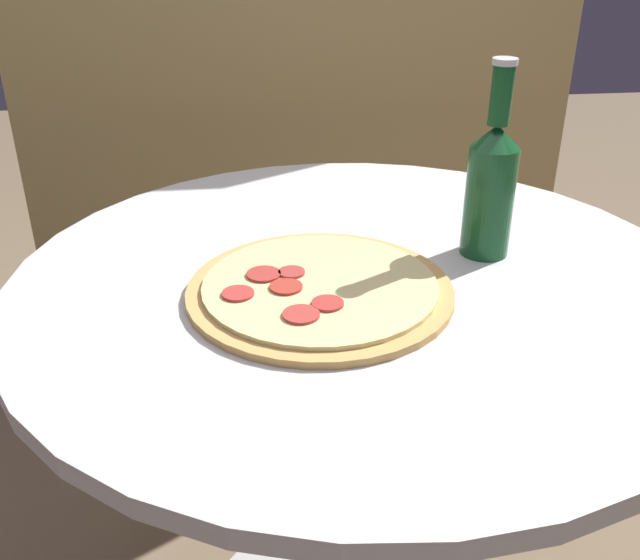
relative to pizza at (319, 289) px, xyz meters
The scene contains 4 objects.
table 0.23m from the pizza, 43.50° to the left, with size 0.92×0.92×0.73m.
fence_panel 0.92m from the pizza, 86.27° to the left, with size 1.32×0.04×1.72m.
pizza is the anchor object (origin of this frame).
beer_bottle 0.28m from the pizza, 21.33° to the left, with size 0.07×0.07×0.27m.
Camera 1 is at (-0.15, -0.83, 1.16)m, focal length 40.00 mm.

